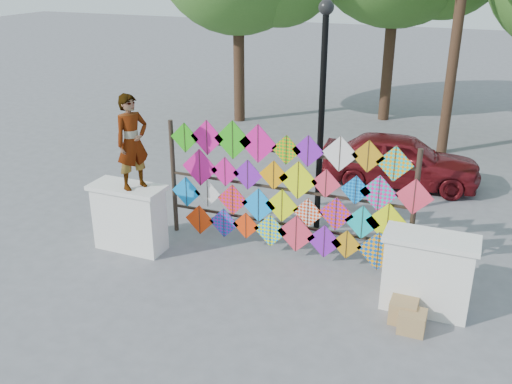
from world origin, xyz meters
TOP-DOWN VIEW (x-y plane):
  - ground at (0.00, 0.00)m, footprint 80.00×80.00m
  - parapet_left at (-2.70, -0.20)m, footprint 1.40×0.65m
  - parapet_right at (2.70, -0.20)m, footprint 1.40×0.65m
  - kite_rack at (0.11, 0.72)m, footprint 4.97×0.24m
  - vendor_woman at (-2.50, -0.20)m, footprint 0.64×0.74m
  - sedan at (1.46, 5.05)m, footprint 3.86×1.87m
  - lamppost at (0.30, 2.00)m, footprint 0.28×0.28m
  - cardboard_box_near at (2.45, -0.66)m, footprint 0.40×0.36m
  - cardboard_box_far at (2.61, -0.85)m, footprint 0.39×0.36m

SIDE VIEW (x-z plane):
  - ground at x=0.00m, z-range 0.00..0.00m
  - cardboard_box_far at x=2.61m, z-range 0.00..0.33m
  - cardboard_box_near at x=2.45m, z-range 0.00..0.36m
  - sedan at x=1.46m, z-range 0.00..1.27m
  - parapet_left at x=-2.70m, z-range 0.01..1.29m
  - parapet_right at x=2.70m, z-range 0.01..1.29m
  - kite_rack at x=0.11m, z-range -0.01..2.44m
  - vendor_woman at x=-2.50m, z-range 1.28..2.99m
  - lamppost at x=0.30m, z-range 0.46..4.92m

